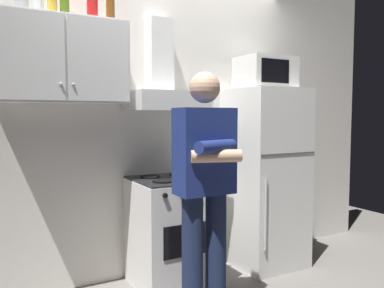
% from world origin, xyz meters
% --- Properties ---
extents(back_wall_tiled, '(4.80, 0.10, 2.70)m').
position_xyz_m(back_wall_tiled, '(0.00, 0.60, 1.35)').
color(back_wall_tiled, silver).
rests_on(back_wall_tiled, ground_plane).
extents(upper_cabinet, '(0.90, 0.37, 0.60)m').
position_xyz_m(upper_cabinet, '(-0.85, 0.37, 1.75)').
color(upper_cabinet, silver).
extents(stove_oven, '(0.60, 0.62, 0.87)m').
position_xyz_m(stove_oven, '(-0.05, 0.25, 0.43)').
color(stove_oven, white).
rests_on(stove_oven, ground_plane).
extents(range_hood, '(0.60, 0.44, 0.75)m').
position_xyz_m(range_hood, '(-0.05, 0.38, 1.60)').
color(range_hood, white).
extents(refrigerator, '(0.60, 0.62, 1.60)m').
position_xyz_m(refrigerator, '(0.90, 0.25, 0.80)').
color(refrigerator, white).
rests_on(refrigerator, ground_plane).
extents(microwave, '(0.48, 0.37, 0.28)m').
position_xyz_m(microwave, '(0.90, 0.27, 1.74)').
color(microwave, silver).
rests_on(microwave, refrigerator).
extents(person_standing, '(0.38, 0.33, 1.64)m').
position_xyz_m(person_standing, '(-0.10, -0.36, 0.90)').
color(person_standing, '#192342').
rests_on(person_standing, ground_plane).
extents(cooking_pot, '(0.30, 0.20, 0.12)m').
position_xyz_m(cooking_pot, '(0.08, 0.13, 0.93)').
color(cooking_pot, '#B7BABF').
rests_on(cooking_pot, stove_oven).
extents(bottle_spice_jar, '(0.06, 0.06, 0.14)m').
position_xyz_m(bottle_spice_jar, '(-0.91, 0.35, 2.11)').
color(bottle_spice_jar, gold).
rests_on(bottle_spice_jar, upper_cabinet).
extents(bottle_beer_brown, '(0.06, 0.06, 0.24)m').
position_xyz_m(bottle_beer_brown, '(-0.50, 0.35, 2.16)').
color(bottle_beer_brown, brown).
rests_on(bottle_beer_brown, upper_cabinet).
extents(bottle_olive_oil, '(0.07, 0.07, 0.25)m').
position_xyz_m(bottle_olive_oil, '(-0.82, 0.37, 2.17)').
color(bottle_olive_oil, '#4C6B19').
rests_on(bottle_olive_oil, upper_cabinet).
extents(bottle_soda_red, '(0.08, 0.08, 0.28)m').
position_xyz_m(bottle_soda_red, '(-0.63, 0.36, 2.18)').
color(bottle_soda_red, red).
rests_on(bottle_soda_red, upper_cabinet).
extents(bottle_canister_steel, '(0.09, 0.09, 0.18)m').
position_xyz_m(bottle_canister_steel, '(-1.10, 0.42, 2.14)').
color(bottle_canister_steel, '#B2B5BA').
rests_on(bottle_canister_steel, upper_cabinet).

